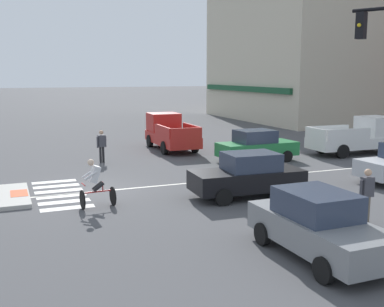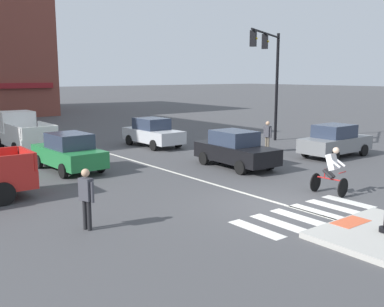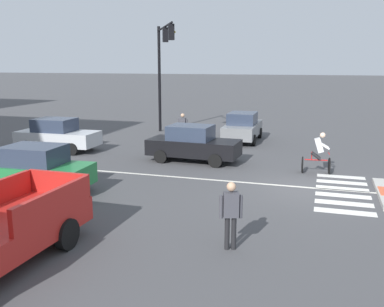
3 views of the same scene
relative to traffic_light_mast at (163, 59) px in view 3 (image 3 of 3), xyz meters
The scene contains 16 objects.
ground_plane 13.75m from the traffic_light_mast, 136.10° to the right, with size 300.00×300.00×0.00m, color #474749.
crosswalk_stripe_a 16.00m from the traffic_light_mast, 138.47° to the right, with size 0.44×1.80×0.01m, color silver.
crosswalk_stripe_b 15.40m from the traffic_light_mast, 136.26° to the right, with size 0.44×1.80×0.01m, color silver.
crosswalk_stripe_c 14.83m from the traffic_light_mast, 133.85° to the right, with size 0.44×1.80×0.01m, color silver.
crosswalk_stripe_d 14.28m from the traffic_light_mast, 131.23° to the right, with size 0.44×1.80×0.01m, color silver.
crosswalk_stripe_e 13.76m from the traffic_light_mast, 128.38° to the right, with size 0.44×1.80×0.01m, color silver.
crosswalk_stripe_f 13.28m from the traffic_light_mast, 125.30° to the right, with size 0.44×1.80×0.01m, color silver.
lane_centre_line 10.28m from the traffic_light_mast, behind, with size 0.14×28.00×0.01m, color silver.
traffic_light_mast is the anchor object (origin of this frame).
car_black_eastbound_mid 8.27m from the traffic_light_mast, 148.81° to the right, with size 1.99×4.17×1.64m.
car_green_westbound_far 13.04m from the traffic_light_mast, behind, with size 1.98×4.17×1.64m.
car_silver_eastbound_far 7.90m from the traffic_light_mast, 149.66° to the left, with size 1.93×4.14×1.64m.
car_grey_cross_right 6.30m from the traffic_light_mast, 95.59° to the right, with size 4.12×1.88×1.64m.
cyclist 12.13m from the traffic_light_mast, 126.69° to the right, with size 0.76×1.15×1.68m.
pedestrian_at_curb_left 17.19m from the traffic_light_mast, 153.79° to the right, with size 0.33×0.53×1.67m.
pedestrian_waiting_far_side 4.69m from the traffic_light_mast, 138.25° to the right, with size 0.22×0.55×1.67m.
Camera 3 is at (-15.27, -0.41, 4.39)m, focal length 40.45 mm.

